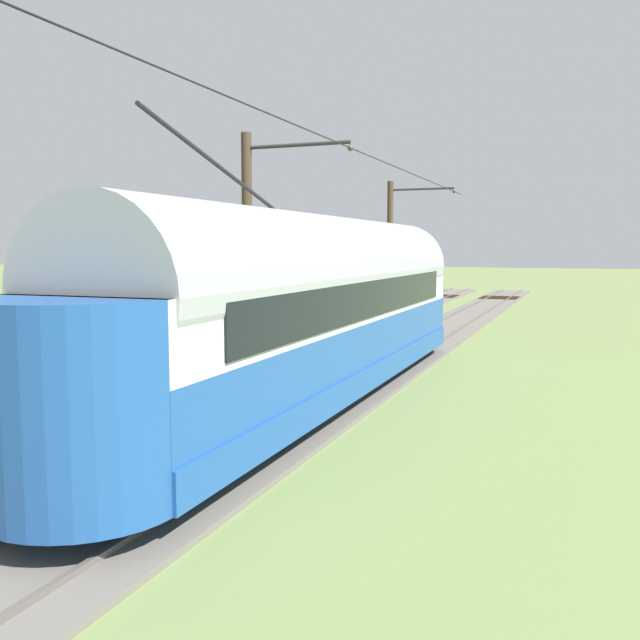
{
  "coord_description": "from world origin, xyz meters",
  "views": [
    {
      "loc": [
        -7.8,
        18.58,
        3.56
      ],
      "look_at": [
        -1.89,
        3.33,
        1.85
      ],
      "focal_mm": 38.82,
      "sensor_mm": 36.0,
      "label": 1
    }
  ],
  "objects_px": {
    "catenary_pole_foreground": "(392,250)",
    "catenary_pole_mid_near": "(251,251)",
    "track_end_bumper": "(354,317)",
    "vintage_streetcar": "(319,305)",
    "flatcar_adjacent": "(235,337)"
  },
  "relations": [
    {
      "from": "vintage_streetcar",
      "to": "track_end_bumper",
      "type": "height_order",
      "value": "vintage_streetcar"
    },
    {
      "from": "vintage_streetcar",
      "to": "catenary_pole_foreground",
      "type": "bearing_deg",
      "value": -80.33
    },
    {
      "from": "vintage_streetcar",
      "to": "catenary_pole_mid_near",
      "type": "bearing_deg",
      "value": -37.83
    },
    {
      "from": "catenary_pole_foreground",
      "to": "flatcar_adjacent",
      "type": "bearing_deg",
      "value": 83.66
    },
    {
      "from": "catenary_pole_foreground",
      "to": "track_end_bumper",
      "type": "relative_size",
      "value": 3.67
    },
    {
      "from": "catenary_pole_mid_near",
      "to": "flatcar_adjacent",
      "type": "bearing_deg",
      "value": -49.46
    },
    {
      "from": "catenary_pole_foreground",
      "to": "catenary_pole_mid_near",
      "type": "relative_size",
      "value": 1.0
    },
    {
      "from": "vintage_streetcar",
      "to": "catenary_pole_foreground",
      "type": "height_order",
      "value": "catenary_pole_foreground"
    },
    {
      "from": "vintage_streetcar",
      "to": "catenary_pole_foreground",
      "type": "relative_size",
      "value": 2.78
    },
    {
      "from": "vintage_streetcar",
      "to": "catenary_pole_foreground",
      "type": "distance_m",
      "value": 16.89
    },
    {
      "from": "catenary_pole_foreground",
      "to": "track_end_bumper",
      "type": "xyz_separation_m",
      "value": [
        1.42,
        1.24,
        -3.08
      ]
    },
    {
      "from": "catenary_pole_mid_near",
      "to": "track_end_bumper",
      "type": "distance_m",
      "value": 13.6
    },
    {
      "from": "flatcar_adjacent",
      "to": "catenary_pole_foreground",
      "type": "xyz_separation_m",
      "value": [
        -1.42,
        -12.75,
        2.62
      ]
    },
    {
      "from": "vintage_streetcar",
      "to": "flatcar_adjacent",
      "type": "height_order",
      "value": "vintage_streetcar"
    },
    {
      "from": "catenary_pole_mid_near",
      "to": "track_end_bumper",
      "type": "bearing_deg",
      "value": -83.86
    }
  ]
}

